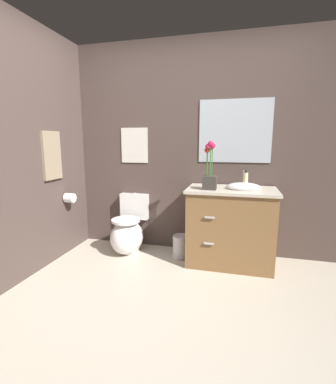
{
  "coord_description": "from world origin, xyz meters",
  "views": [
    {
      "loc": [
        0.53,
        -1.74,
        1.34
      ],
      "look_at": [
        -0.21,
        1.15,
        0.78
      ],
      "focal_mm": 25.53,
      "sensor_mm": 36.0,
      "label": 1
    }
  ],
  "objects_px": {
    "toilet_paper_roll": "(70,198)",
    "wall_poster": "(134,145)",
    "vanity_cabinet": "(231,226)",
    "soap_bottle": "(245,180)",
    "hanging_towel": "(52,156)",
    "toilet": "(128,232)",
    "wall_mirror": "(235,131)",
    "flower_vase": "(210,174)",
    "trash_bin": "(181,246)"
  },
  "relations": [
    {
      "from": "vanity_cabinet",
      "to": "trash_bin",
      "type": "xyz_separation_m",
      "value": [
        -0.55,
        0.0,
        -0.3
      ]
    },
    {
      "from": "toilet",
      "to": "trash_bin",
      "type": "distance_m",
      "value": 0.67
    },
    {
      "from": "toilet_paper_roll",
      "to": "wall_poster",
      "type": "bearing_deg",
      "value": 35.64
    },
    {
      "from": "toilet",
      "to": "trash_bin",
      "type": "relative_size",
      "value": 2.54
    },
    {
      "from": "trash_bin",
      "to": "toilet_paper_roll",
      "type": "relative_size",
      "value": 2.47
    },
    {
      "from": "flower_vase",
      "to": "soap_bottle",
      "type": "height_order",
      "value": "flower_vase"
    },
    {
      "from": "wall_mirror",
      "to": "toilet_paper_roll",
      "type": "height_order",
      "value": "wall_mirror"
    },
    {
      "from": "vanity_cabinet",
      "to": "soap_bottle",
      "type": "xyz_separation_m",
      "value": [
        0.13,
        0.08,
        0.5
      ]
    },
    {
      "from": "soap_bottle",
      "to": "wall_poster",
      "type": "height_order",
      "value": "wall_poster"
    },
    {
      "from": "toilet",
      "to": "vanity_cabinet",
      "type": "bearing_deg",
      "value": -1.25
    },
    {
      "from": "toilet_paper_roll",
      "to": "vanity_cabinet",
      "type": "bearing_deg",
      "value": 5.23
    },
    {
      "from": "vanity_cabinet",
      "to": "soap_bottle",
      "type": "height_order",
      "value": "soap_bottle"
    },
    {
      "from": "toilet",
      "to": "vanity_cabinet",
      "type": "height_order",
      "value": "vanity_cabinet"
    },
    {
      "from": "soap_bottle",
      "to": "hanging_towel",
      "type": "bearing_deg",
      "value": -167.81
    },
    {
      "from": "flower_vase",
      "to": "wall_mirror",
      "type": "relative_size",
      "value": 0.63
    },
    {
      "from": "hanging_towel",
      "to": "trash_bin",
      "type": "bearing_deg",
      "value": 15.01
    },
    {
      "from": "hanging_towel",
      "to": "toilet_paper_roll",
      "type": "bearing_deg",
      "value": 74.01
    },
    {
      "from": "toilet_paper_roll",
      "to": "soap_bottle",
      "type": "bearing_deg",
      "value": 7.17
    },
    {
      "from": "wall_mirror",
      "to": "trash_bin",
      "type": "bearing_deg",
      "value": -152.14
    },
    {
      "from": "toilet",
      "to": "flower_vase",
      "type": "bearing_deg",
      "value": -7.12
    },
    {
      "from": "wall_poster",
      "to": "vanity_cabinet",
      "type": "bearing_deg",
      "value": -13.64
    },
    {
      "from": "toilet",
      "to": "wall_poster",
      "type": "height_order",
      "value": "wall_poster"
    },
    {
      "from": "vanity_cabinet",
      "to": "soap_bottle",
      "type": "distance_m",
      "value": 0.52
    },
    {
      "from": "flower_vase",
      "to": "trash_bin",
      "type": "xyz_separation_m",
      "value": [
        -0.32,
        0.1,
        -0.87
      ]
    },
    {
      "from": "toilet",
      "to": "soap_bottle",
      "type": "bearing_deg",
      "value": 2.3
    },
    {
      "from": "toilet",
      "to": "toilet_paper_roll",
      "type": "height_order",
      "value": "toilet_paper_roll"
    },
    {
      "from": "trash_bin",
      "to": "hanging_towel",
      "type": "height_order",
      "value": "hanging_towel"
    },
    {
      "from": "soap_bottle",
      "to": "trash_bin",
      "type": "distance_m",
      "value": 1.05
    },
    {
      "from": "vanity_cabinet",
      "to": "flower_vase",
      "type": "relative_size",
      "value": 2.04
    },
    {
      "from": "vanity_cabinet",
      "to": "hanging_towel",
      "type": "distance_m",
      "value": 2.09
    },
    {
      "from": "wall_mirror",
      "to": "toilet_paper_roll",
      "type": "xyz_separation_m",
      "value": [
        -1.86,
        -0.46,
        -0.77
      ]
    },
    {
      "from": "flower_vase",
      "to": "hanging_towel",
      "type": "distance_m",
      "value": 1.71
    },
    {
      "from": "vanity_cabinet",
      "to": "trash_bin",
      "type": "relative_size",
      "value": 3.76
    },
    {
      "from": "trash_bin",
      "to": "toilet",
      "type": "bearing_deg",
      "value": 177.92
    },
    {
      "from": "vanity_cabinet",
      "to": "wall_mirror",
      "type": "xyz_separation_m",
      "value": [
        -0.0,
        0.29,
        1.02
      ]
    },
    {
      "from": "toilet",
      "to": "wall_mirror",
      "type": "height_order",
      "value": "wall_mirror"
    },
    {
      "from": "wall_mirror",
      "to": "toilet_paper_roll",
      "type": "relative_size",
      "value": 7.27
    },
    {
      "from": "hanging_towel",
      "to": "toilet_paper_roll",
      "type": "height_order",
      "value": "hanging_towel"
    },
    {
      "from": "vanity_cabinet",
      "to": "wall_poster",
      "type": "bearing_deg",
      "value": 166.36
    },
    {
      "from": "soap_bottle",
      "to": "trash_bin",
      "type": "xyz_separation_m",
      "value": [
        -0.69,
        -0.08,
        -0.79
      ]
    },
    {
      "from": "wall_poster",
      "to": "wall_mirror",
      "type": "relative_size",
      "value": 0.53
    },
    {
      "from": "trash_bin",
      "to": "hanging_towel",
      "type": "distance_m",
      "value": 1.75
    },
    {
      "from": "trash_bin",
      "to": "soap_bottle",
      "type": "bearing_deg",
      "value": 6.46
    },
    {
      "from": "soap_bottle",
      "to": "hanging_towel",
      "type": "xyz_separation_m",
      "value": [
        -2.05,
        -0.44,
        0.26
      ]
    },
    {
      "from": "flower_vase",
      "to": "trash_bin",
      "type": "distance_m",
      "value": 0.93
    },
    {
      "from": "flower_vase",
      "to": "toilet_paper_roll",
      "type": "distance_m",
      "value": 1.66
    },
    {
      "from": "wall_mirror",
      "to": "hanging_towel",
      "type": "height_order",
      "value": "wall_mirror"
    },
    {
      "from": "flower_vase",
      "to": "soap_bottle",
      "type": "xyz_separation_m",
      "value": [
        0.36,
        0.18,
        -0.08
      ]
    },
    {
      "from": "toilet",
      "to": "wall_poster",
      "type": "bearing_deg",
      "value": 90.0
    },
    {
      "from": "wall_poster",
      "to": "trash_bin",
      "type": "bearing_deg",
      "value": -23.93
    }
  ]
}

